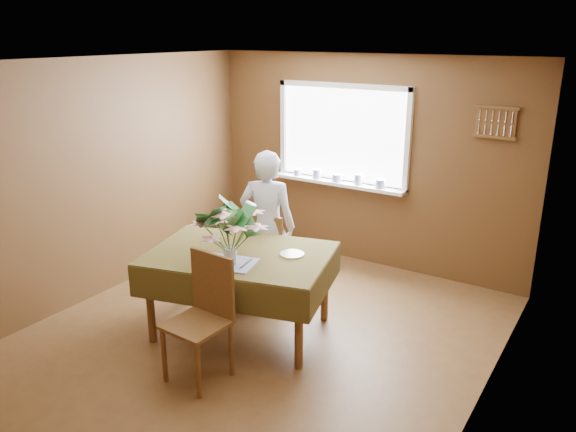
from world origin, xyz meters
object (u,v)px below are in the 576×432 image
Objects in this scene: flower_bouquet at (230,229)px; chair_near at (204,313)px; dining_table at (240,262)px; seated_woman at (267,226)px; chair_far at (268,251)px.

chair_near is at bearing -79.77° from flower_bouquet.
dining_table is 0.50m from flower_bouquet.
seated_woman is 2.76× the size of flower_bouquet.
seated_woman reaches higher than flower_bouquet.
chair_far is 0.89× the size of chair_near.
dining_table is at bearing 84.61° from seated_woman.
seated_woman reaches higher than chair_near.
dining_table is 2.04× the size of chair_far.
seated_woman is at bearing 90.00° from dining_table.
flower_bouquet is (-0.09, 0.48, 0.56)m from chair_near.
dining_table is 1.81× the size of chair_near.
dining_table is at bearing 91.29° from chair_far.
flower_bouquet is at bearing 92.50° from chair_far.
seated_woman is (-0.19, 0.73, 0.10)m from dining_table.
seated_woman is (0.03, -0.05, 0.30)m from chair_far.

